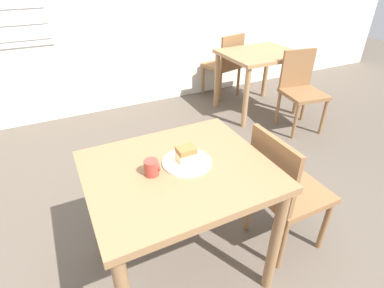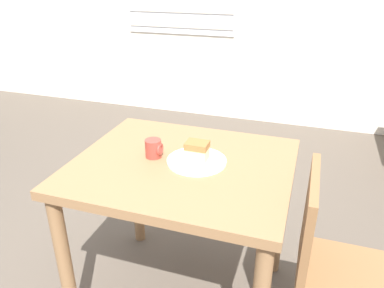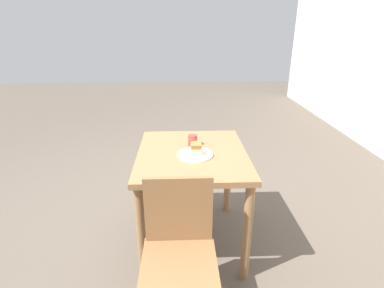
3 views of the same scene
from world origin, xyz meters
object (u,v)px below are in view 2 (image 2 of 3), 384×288
(chair_near_window, at_px, (335,269))
(plate, at_px, (197,161))
(coffee_mug, at_px, (153,148))
(cake_slice, at_px, (197,151))
(dining_table_near, at_px, (183,187))

(chair_near_window, height_order, plate, chair_near_window)
(chair_near_window, relative_size, coffee_mug, 10.68)
(chair_near_window, distance_m, coffee_mug, 0.87)
(cake_slice, distance_m, coffee_mug, 0.19)
(plate, distance_m, coffee_mug, 0.20)
(chair_near_window, height_order, coffee_mug, chair_near_window)
(plate, distance_m, cake_slice, 0.05)
(chair_near_window, bearing_deg, coffee_mug, 82.20)
(dining_table_near, xyz_separation_m, coffee_mug, (-0.14, 0.01, 0.16))
(dining_table_near, relative_size, chair_near_window, 1.07)
(dining_table_near, distance_m, plate, 0.14)
(plate, bearing_deg, coffee_mug, -177.28)
(plate, relative_size, coffee_mug, 3.15)
(cake_slice, bearing_deg, chair_near_window, -11.71)
(dining_table_near, xyz_separation_m, cake_slice, (0.06, 0.02, 0.18))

